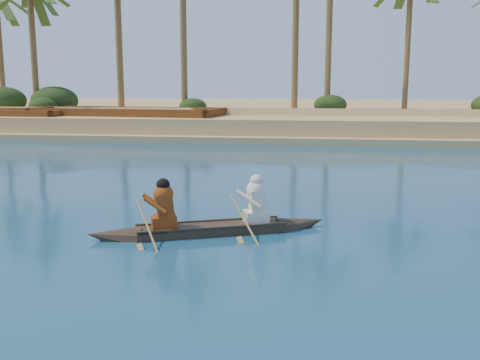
# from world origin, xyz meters

# --- Properties ---
(ground) EXTENTS (160.00, 160.00, 0.00)m
(ground) POSITION_xyz_m (0.00, 0.00, 0.00)
(ground) COLOR navy
(ground) RESTS_ON ground
(sandy_embankment) EXTENTS (150.00, 51.00, 1.50)m
(sandy_embankment) POSITION_xyz_m (0.00, 46.89, 0.53)
(sandy_embankment) COLOR tan
(sandy_embankment) RESTS_ON ground
(palm_grove) EXTENTS (110.00, 14.00, 16.00)m
(palm_grove) POSITION_xyz_m (0.00, 35.00, 8.00)
(palm_grove) COLOR #365D20
(palm_grove) RESTS_ON ground
(shrub_cluster) EXTENTS (100.00, 6.00, 2.40)m
(shrub_cluster) POSITION_xyz_m (0.00, 31.50, 1.20)
(shrub_cluster) COLOR black
(shrub_cluster) RESTS_ON ground
(canoe) EXTENTS (5.24, 2.66, 1.48)m
(canoe) POSITION_xyz_m (1.11, 3.73, 0.28)
(canoe) COLOR #3F3022
(canoe) RESTS_ON ground
(barge_mid) EXTENTS (13.08, 5.68, 2.11)m
(barge_mid) POSITION_xyz_m (-9.15, 27.00, 0.74)
(barge_mid) COLOR brown
(barge_mid) RESTS_ON ground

